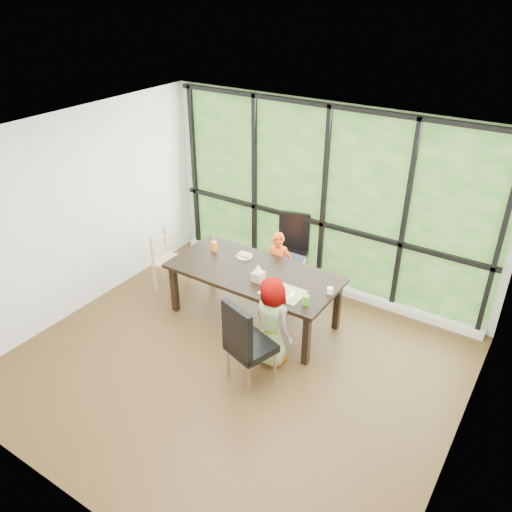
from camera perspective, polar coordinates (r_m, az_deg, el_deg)
name	(u,v)px	position (r m, az deg, el deg)	size (l,w,h in m)	color
ground	(235,365)	(6.31, -2.38, -11.97)	(5.00, 5.00, 0.00)	black
back_wall	(326,200)	(7.26, 7.73, 6.23)	(5.00, 5.00, 0.00)	silver
foliage_backdrop	(325,200)	(7.25, 7.66, 6.18)	(4.80, 0.02, 2.65)	#224B16
window_mullions	(324,201)	(7.21, 7.51, 6.08)	(4.80, 0.06, 2.65)	black
window_sill	(317,282)	(7.78, 6.77, -2.86)	(4.80, 0.12, 0.10)	silver
dining_table	(254,295)	(6.83, -0.25, -4.39)	(2.23, 1.04, 0.75)	black
chair_window_leather	(291,252)	(7.54, 3.89, 0.48)	(0.46, 0.46, 1.08)	black
chair_interior_leather	(251,341)	(5.78, -0.53, -9.47)	(0.46, 0.46, 1.08)	black
chair_end_beech	(171,261)	(7.55, -9.45, -0.59)	(0.42, 0.40, 0.90)	tan
child_toddler	(278,266)	(7.21, 2.49, -1.17)	(0.37, 0.25, 1.02)	#D9420F
child_older	(274,322)	(6.02, 1.97, -7.31)	(0.56, 0.36, 1.14)	gray
placemat	(283,292)	(6.20, 3.01, -4.05)	(0.51, 0.37, 0.01)	tan
plate_far	(244,256)	(6.96, -1.30, -0.02)	(0.22, 0.22, 0.01)	white
plate_near	(285,294)	(6.17, 3.27, -4.24)	(0.23, 0.23, 0.01)	white
orange_cup	(214,246)	(7.11, -4.67, 1.09)	(0.08, 0.08, 0.13)	orange
green_cup	(306,300)	(5.98, 5.55, -4.90)	(0.08, 0.08, 0.13)	#50B920
white_mug	(330,291)	(6.22, 8.23, -3.83)	(0.08, 0.08, 0.08)	white
tissue_box	(258,276)	(6.40, 0.24, -2.29)	(0.14, 0.14, 0.12)	tan
crepe_rolls_far	(244,255)	(6.95, -1.30, 0.16)	(0.20, 0.12, 0.04)	tan
crepe_rolls_near	(285,292)	(6.15, 3.28, -4.04)	(0.10, 0.12, 0.04)	tan
straw_white	(214,239)	(7.06, -4.70, 1.86)	(0.01, 0.01, 0.20)	white
straw_pink	(306,293)	(5.92, 5.59, -4.07)	(0.01, 0.01, 0.20)	pink
tissue	(258,269)	(6.34, 0.24, -1.40)	(0.12, 0.12, 0.11)	white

